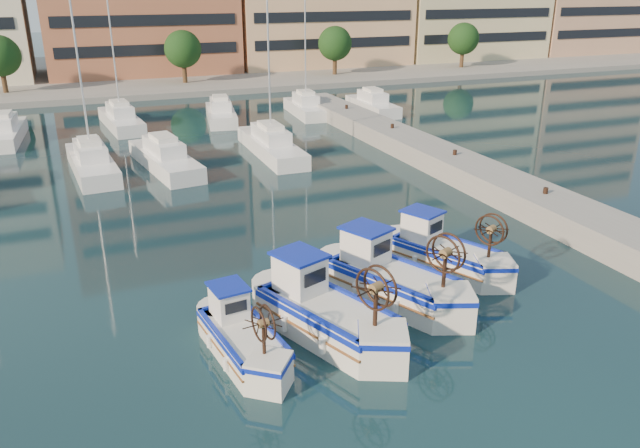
{
  "coord_description": "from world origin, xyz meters",
  "views": [
    {
      "loc": [
        -8.25,
        -16.99,
        10.93
      ],
      "look_at": [
        0.81,
        5.56,
        1.5
      ],
      "focal_mm": 35.0,
      "sensor_mm": 36.0,
      "label": 1
    }
  ],
  "objects_px": {
    "fishing_boat_b": "(324,311)",
    "fishing_boat_d": "(443,252)",
    "fishing_boat_a": "(242,335)",
    "fishing_boat_c": "(391,278)"
  },
  "relations": [
    {
      "from": "fishing_boat_a",
      "to": "fishing_boat_c",
      "type": "bearing_deg",
      "value": 6.76
    },
    {
      "from": "fishing_boat_b",
      "to": "fishing_boat_d",
      "type": "xyz_separation_m",
      "value": [
        6.35,
        2.87,
        -0.09
      ]
    },
    {
      "from": "fishing_boat_a",
      "to": "fishing_boat_c",
      "type": "distance_m",
      "value": 6.2
    },
    {
      "from": "fishing_boat_a",
      "to": "fishing_boat_c",
      "type": "xyz_separation_m",
      "value": [
        6.01,
        1.51,
        0.19
      ]
    },
    {
      "from": "fishing_boat_d",
      "to": "fishing_boat_b",
      "type": "bearing_deg",
      "value": 179.4
    },
    {
      "from": "fishing_boat_a",
      "to": "fishing_boat_b",
      "type": "height_order",
      "value": "fishing_boat_b"
    },
    {
      "from": "fishing_boat_a",
      "to": "fishing_boat_b",
      "type": "relative_size",
      "value": 0.77
    },
    {
      "from": "fishing_boat_a",
      "to": "fishing_boat_b",
      "type": "distance_m",
      "value": 2.85
    },
    {
      "from": "fishing_boat_c",
      "to": "fishing_boat_b",
      "type": "bearing_deg",
      "value": 178.95
    },
    {
      "from": "fishing_boat_b",
      "to": "fishing_boat_d",
      "type": "relative_size",
      "value": 1.11
    }
  ]
}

